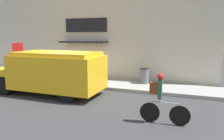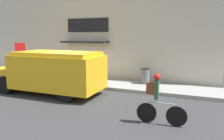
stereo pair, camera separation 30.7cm
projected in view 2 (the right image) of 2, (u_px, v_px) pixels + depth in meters
name	position (u px, v px, depth m)	size (l,w,h in m)	color
ground_plane	(69.00, 87.00, 11.86)	(70.00, 70.00, 0.00)	#38383A
sidewalk	(79.00, 81.00, 12.77)	(28.00, 2.02, 0.17)	#999993
storefront	(89.00, 36.00, 13.63)	(15.33, 1.03, 5.43)	beige
school_bus	(51.00, 72.00, 10.35)	(5.51, 2.58, 2.00)	yellow
cyclist	(158.00, 100.00, 6.78)	(1.57, 0.21, 1.61)	black
stop_sign_post	(21.00, 54.00, 13.34)	(0.45, 0.45, 2.19)	slate
trash_bin	(145.00, 76.00, 11.79)	(0.50, 0.50, 0.83)	slate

